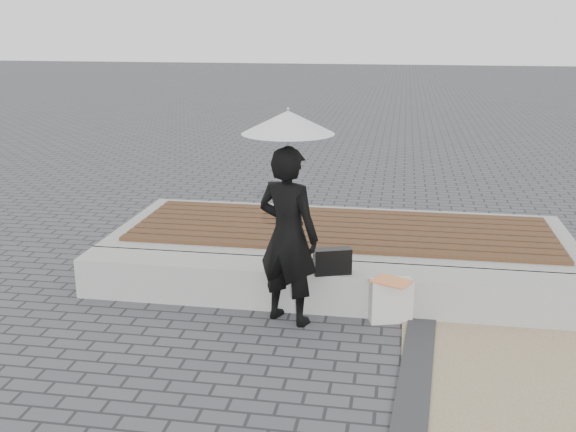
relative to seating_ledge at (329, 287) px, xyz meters
The scene contains 9 objects.
ground 1.61m from the seating_ledge, 90.00° to the right, with size 80.00×80.00×0.00m, color #48484C.
seating_ledge is the anchor object (origin of this frame).
timber_platform 1.20m from the seating_ledge, 90.00° to the left, with size 5.00×2.00×0.40m, color #ADACA7.
timber_decking 1.22m from the seating_ledge, 90.00° to the left, with size 4.60×1.60×0.04m, color brown, non-canonical shape.
woman 0.80m from the seating_ledge, 131.88° to the right, with size 0.59×0.39×1.63m, color black.
parasol 1.71m from the seating_ledge, 131.88° to the right, with size 0.80×0.80×1.02m.
handbag 0.36m from the seating_ledge, 76.39° to the right, with size 0.35×0.12×0.24m, color black.
canvas_tote 0.63m from the seating_ledge, 21.83° to the right, with size 0.38×0.16×0.40m, color silver.
magazine 0.69m from the seating_ledge, 25.90° to the right, with size 0.33×0.24×0.01m, color #E43F46.
Camera 1 is at (0.62, -4.43, 2.65)m, focal length 42.24 mm.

